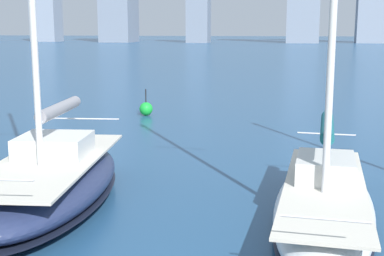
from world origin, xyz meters
name	(u,v)px	position (x,y,z in m)	size (l,w,h in m)	color
sailboat_teal	(324,199)	(-3.15, -6.83, 0.61)	(2.57, 8.20, 11.24)	silver
sailboat_grey	(50,179)	(3.72, -6.77, 0.71)	(3.89, 7.95, 12.89)	navy
channel_buoy	(146,109)	(5.45, -21.22, 0.36)	(0.70, 0.70, 1.40)	green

